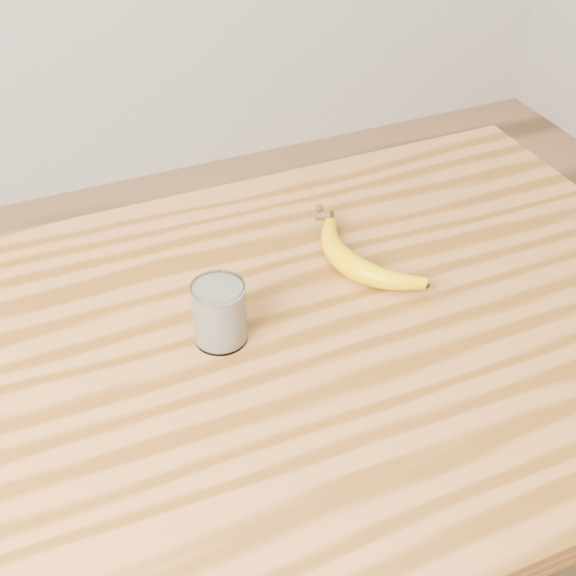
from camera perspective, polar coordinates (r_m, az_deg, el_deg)
name	(u,v)px	position (r m, az deg, el deg)	size (l,w,h in m)	color
table	(289,406)	(1.15, 0.09, -8.43)	(1.20, 0.80, 0.90)	#A36530
smoothie_glass	(219,313)	(1.03, -4.91, -1.79)	(0.07, 0.07, 0.09)	white
banana	(349,265)	(1.16, 4.38, 1.66)	(0.11, 0.29, 0.04)	#E2AD00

